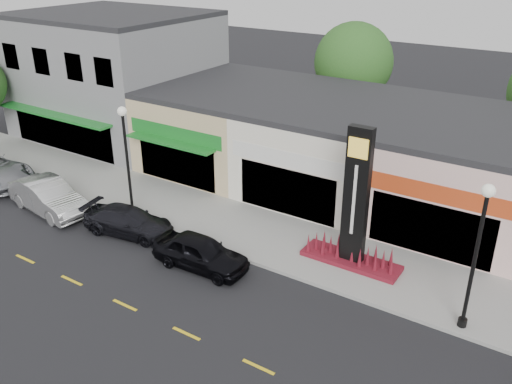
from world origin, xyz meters
TOP-DOWN VIEW (x-y plane):
  - ground at (0.00, 0.00)m, footprint 120.00×120.00m
  - sidewalk at (0.00, 4.35)m, footprint 52.00×4.30m
  - curb at (0.00, 2.10)m, footprint 52.00×0.20m
  - building_grey_2story at (-18.00, 11.48)m, footprint 12.00×10.95m
  - shop_beige at (-8.50, 11.46)m, footprint 7.00×10.85m
  - shop_cream at (-1.50, 11.47)m, footprint 7.00×10.01m
  - shop_pink_w at (5.50, 11.47)m, footprint 7.00×10.01m
  - tree_rear_west at (-4.00, 19.50)m, footprint 5.20×5.20m
  - lamp_west_near at (-8.00, 2.50)m, footprint 0.44×0.44m
  - lamp_east_near at (8.00, 2.50)m, footprint 0.44×0.44m
  - pylon_sign at (3.00, 4.20)m, footprint 4.20×1.30m
  - car_white_van at (-11.86, 0.58)m, footprint 2.39×5.20m
  - car_dark_sedan at (-6.84, 1.11)m, footprint 2.54×4.67m
  - car_black_sedan at (-2.23, 0.65)m, footprint 1.88×4.28m

SIDE VIEW (x-z plane):
  - ground at x=0.00m, z-range 0.00..0.00m
  - sidewalk at x=0.00m, z-range 0.00..0.15m
  - curb at x=0.00m, z-range 0.00..0.15m
  - car_dark_sedan at x=-6.84m, z-range 0.00..1.28m
  - car_black_sedan at x=-2.23m, z-range 0.00..1.44m
  - car_white_van at x=-11.86m, z-range 0.00..1.65m
  - pylon_sign at x=3.00m, z-range -0.73..5.27m
  - shop_cream at x=-1.50m, z-range 0.00..4.80m
  - shop_pink_w at x=5.50m, z-range 0.00..4.80m
  - shop_beige at x=-8.50m, z-range 0.00..4.80m
  - lamp_west_near at x=-8.00m, z-range 0.74..6.21m
  - lamp_east_near at x=8.00m, z-range 0.74..6.21m
  - building_grey_2story at x=-18.00m, z-range -0.01..8.29m
  - tree_rear_west at x=-4.00m, z-range 1.30..9.13m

